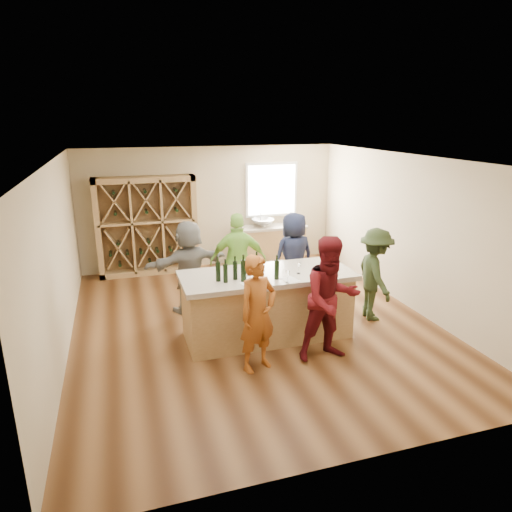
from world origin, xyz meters
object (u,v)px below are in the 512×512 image
object	(u,v)px
person_far_mid	(238,261)
wine_bottle_a	(218,272)
wine_bottle_c	(235,270)
wine_bottle_d	(244,271)
person_near_left	(258,314)
person_far_left	(189,266)
tasting_counter_base	(267,307)
wine_bottle_b	(225,273)
sink	(263,223)
wine_rack	(147,226)
wine_bottle_e	(257,267)
person_near_right	(331,299)
person_server	(375,274)
wine_bottle_f	(277,270)
person_far_right	(294,257)

from	to	relation	value
person_far_mid	wine_bottle_a	bearing A→B (deg)	75.58
wine_bottle_c	wine_bottle_d	xyz separation A→B (m)	(0.10, -0.12, 0.03)
person_near_left	person_far_left	size ratio (longest dim) A/B	0.99
person_near_left	tasting_counter_base	bearing A→B (deg)	42.50
wine_bottle_d	person_near_left	world-z (taller)	person_near_left
wine_bottle_a	person_near_left	size ratio (longest dim) A/B	0.18
person_near_left	person_far_mid	world-z (taller)	person_far_mid
wine_bottle_a	wine_bottle_b	distance (m)	0.13
sink	wine_bottle_b	xyz separation A→B (m)	(-1.86, -3.93, 0.21)
wine_rack	wine_bottle_e	size ratio (longest dim) A/B	6.90
wine_bottle_d	wine_bottle_e	distance (m)	0.29
wine_bottle_e	person_near_left	xyz separation A→B (m)	(-0.24, -0.81, -0.40)
person_near_right	person_server	bearing A→B (deg)	36.30
wine_rack	wine_bottle_f	size ratio (longest dim) A/B	7.33
person_far_mid	person_far_right	distance (m)	1.11
wine_bottle_c	person_far_right	size ratio (longest dim) A/B	0.16
wine_bottle_c	person_far_mid	size ratio (longest dim) A/B	0.16
wine_bottle_a	wine_bottle_f	distance (m)	0.88
wine_bottle_c	person_near_right	xyz separation A→B (m)	(1.20, -0.81, -0.29)
wine_bottle_b	person_near_left	bearing A→B (deg)	-68.09
wine_rack	person_near_left	size ratio (longest dim) A/B	1.32
wine_bottle_a	person_far_mid	world-z (taller)	person_far_mid
person_far_mid	person_far_left	size ratio (longest dim) A/B	1.05
sink	person_near_right	xyz separation A→B (m)	(-0.49, -4.66, -0.09)
wine_rack	person_far_mid	bearing A→B (deg)	-59.49
wine_bottle_b	wine_bottle_c	distance (m)	0.19
person_far_mid	person_far_left	distance (m)	0.90
sink	wine_bottle_f	xyz separation A→B (m)	(-1.09, -4.01, 0.22)
wine_rack	sink	bearing A→B (deg)	-1.49
wine_rack	tasting_counter_base	distance (m)	4.14
person_near_left	wine_bottle_c	bearing A→B (deg)	76.35
person_near_left	person_far_mid	size ratio (longest dim) A/B	0.94
person_near_right	person_far_mid	bearing A→B (deg)	107.19
person_server	person_far_mid	distance (m)	2.45
person_near_right	person_far_mid	world-z (taller)	person_near_right
tasting_counter_base	person_far_right	world-z (taller)	person_far_right
wine_bottle_a	person_far_mid	bearing A→B (deg)	64.31
sink	tasting_counter_base	bearing A→B (deg)	-107.01
wine_bottle_d	person_far_left	distance (m)	1.80
wine_rack	person_near_left	xyz separation A→B (m)	(1.12, -4.70, -0.26)
tasting_counter_base	wine_bottle_c	xyz separation A→B (m)	(-0.55, -0.13, 0.72)
wine_bottle_c	person_server	size ratio (longest dim) A/B	0.17
wine_bottle_b	wine_bottle_f	world-z (taller)	wine_bottle_f
wine_bottle_c	wine_bottle_a	bearing A→B (deg)	179.25
sink	wine_bottle_c	xyz separation A→B (m)	(-1.69, -3.84, 0.21)
wine_bottle_b	person_far_mid	bearing A→B (deg)	68.48
wine_bottle_e	person_near_left	bearing A→B (deg)	-106.20
wine_bottle_a	wine_bottle_b	world-z (taller)	wine_bottle_a
wine_bottle_a	wine_bottle_f	bearing A→B (deg)	-11.33
wine_bottle_b	wine_bottle_c	world-z (taller)	wine_bottle_c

